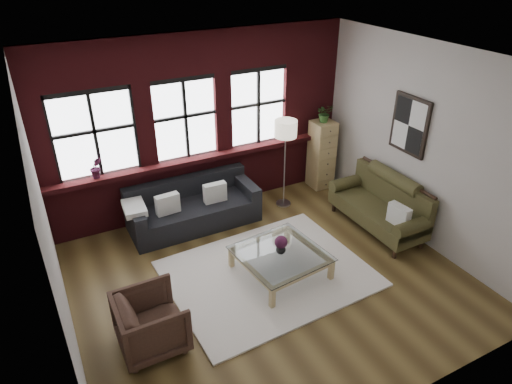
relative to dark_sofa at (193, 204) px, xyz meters
name	(u,v)px	position (x,y,z in m)	size (l,w,h in m)	color
floor	(269,277)	(0.45, -1.90, -0.41)	(5.50, 5.50, 0.00)	#4D3A1C
ceiling	(272,62)	(0.45, -1.90, 2.79)	(5.50, 5.50, 0.00)	white
wall_back	(201,125)	(0.45, 0.60, 1.19)	(5.50, 5.50, 0.00)	#BAB3AD
wall_front	(404,298)	(0.45, -4.40, 1.19)	(5.50, 5.50, 0.00)	#BAB3AD
wall_left	(50,238)	(-2.30, -1.90, 1.19)	(5.00, 5.00, 0.00)	#BAB3AD
wall_right	(422,146)	(3.20, -1.90, 1.19)	(5.00, 5.00, 0.00)	#BAB3AD
brick_backwall	(202,126)	(0.45, 0.54, 1.19)	(5.50, 0.12, 3.20)	#4F1217
sill_ledge	(206,157)	(0.45, 0.45, 0.63)	(5.50, 0.30, 0.08)	#4F1217
window_left	(95,135)	(-1.35, 0.55, 1.34)	(1.38, 0.10, 1.50)	black
window_mid	(185,120)	(0.15, 0.55, 1.34)	(1.38, 0.10, 1.50)	black
window_right	(258,108)	(1.55, 0.55, 1.34)	(1.38, 0.10, 1.50)	black
wall_poster	(410,125)	(3.17, -1.60, 1.44)	(0.05, 0.74, 0.94)	black
shag_rug	(268,273)	(0.48, -1.83, -0.39)	(2.90, 2.28, 0.03)	white
dark_sofa	(193,204)	(0.00, 0.00, 0.00)	(2.24, 0.91, 0.81)	black
pillow_a	(168,204)	(-0.48, -0.10, 0.19)	(0.40, 0.14, 0.34)	silver
pillow_b	(215,192)	(0.37, -0.10, 0.19)	(0.40, 0.14, 0.34)	silver
vintage_settee	(378,204)	(2.75, -1.59, 0.09)	(0.83, 1.87, 1.00)	#3B381B
pillow_settee	(399,215)	(2.67, -2.16, 0.20)	(0.14, 0.38, 0.34)	silver
armchair	(151,322)	(-1.44, -2.36, -0.04)	(0.79, 0.81, 0.74)	#3D281E
coffee_table	(280,264)	(0.65, -1.90, -0.22)	(1.19, 1.19, 0.40)	tan
vase	(281,249)	(0.65, -1.90, 0.06)	(0.15, 0.15, 0.16)	#B2B2B2
flowers	(281,242)	(0.65, -1.90, 0.18)	(0.19, 0.19, 0.19)	#4B1937
drawer_chest	(321,155)	(2.81, 0.20, 0.28)	(0.42, 0.42, 1.38)	tan
potted_plant_top	(325,113)	(2.81, 0.20, 1.15)	(0.32, 0.28, 0.36)	#2D5923
floor_lamp	(285,161)	(1.76, -0.12, 0.51)	(0.40, 0.40, 1.84)	#A5A5A8
sill_plant	(96,167)	(-1.43, 0.42, 0.86)	(0.20, 0.16, 0.36)	#4B1937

